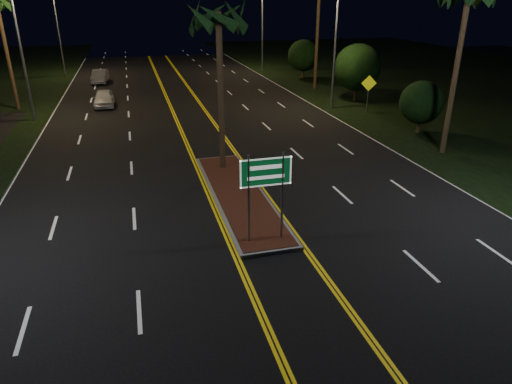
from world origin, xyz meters
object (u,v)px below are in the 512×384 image
object	(u,v)px
highway_sign	(266,180)
warning_sign	(368,88)
median_island	(239,195)
streetlight_right_mid	(331,32)
shrub_near	(421,103)
car_far	(100,75)
shrub_far	(303,55)
streetlight_left_mid	(25,36)
streetlight_right_far	(259,20)
shrub_mid	(357,67)
streetlight_left_far	(61,21)
palm_median	(218,17)
car_near	(104,97)

from	to	relation	value
highway_sign	warning_sign	distance (m)	21.56
median_island	streetlight_right_mid	world-z (taller)	streetlight_right_mid
shrub_near	car_far	xyz separation A→B (m)	(-20.58, 24.59, -1.20)
median_island	streetlight_right_mid	size ratio (longest dim) A/B	1.14
highway_sign	shrub_far	size ratio (longest dim) A/B	0.81
streetlight_right_mid	warning_sign	bearing A→B (deg)	-40.07
streetlight_left_mid	streetlight_right_far	size ratio (longest dim) A/B	1.00
shrub_mid	shrub_far	xyz separation A→B (m)	(-0.20, 12.00, -0.39)
highway_sign	streetlight_left_far	bearing A→B (deg)	104.44
streetlight_right_far	car_far	world-z (taller)	streetlight_right_far
shrub_mid	shrub_far	size ratio (longest dim) A/B	1.17
streetlight_left_mid	highway_sign	bearing A→B (deg)	-63.41
highway_sign	streetlight_right_far	bearing A→B (deg)	74.85
palm_median	streetlight_right_far	bearing A→B (deg)	71.38
highway_sign	car_near	bearing A→B (deg)	104.47
warning_sign	car_near	bearing A→B (deg)	171.79
shrub_far	car_near	bearing A→B (deg)	-156.49
streetlight_left_mid	median_island	bearing A→B (deg)	-58.02
median_island	streetlight_left_far	distance (m)	38.89
palm_median	streetlight_right_mid	bearing A→B (deg)	47.30
streetlight_left_far	shrub_mid	bearing A→B (deg)	-39.10
shrub_mid	streetlight_left_far	bearing A→B (deg)	140.90
streetlight_left_mid	shrub_mid	xyz separation A→B (m)	(24.61, 0.00, -2.93)
highway_sign	warning_sign	bearing A→B (deg)	52.91
shrub_far	streetlight_left_mid	bearing A→B (deg)	-153.82
streetlight_left_mid	streetlight_right_mid	world-z (taller)	same
palm_median	warning_sign	world-z (taller)	palm_median
car_near	car_far	bearing A→B (deg)	94.35
shrub_near	shrub_far	size ratio (longest dim) A/B	0.83
median_island	palm_median	size ratio (longest dim) A/B	1.23
streetlight_left_mid	shrub_mid	distance (m)	24.79
streetlight_left_mid	streetlight_right_far	distance (m)	27.83
shrub_mid	car_near	bearing A→B (deg)	170.91
shrub_far	warning_sign	world-z (taller)	shrub_far
palm_median	warning_sign	size ratio (longest dim) A/B	3.03
streetlight_left_far	shrub_mid	distance (m)	31.85
highway_sign	streetlight_left_far	world-z (taller)	streetlight_left_far
palm_median	highway_sign	bearing A→B (deg)	-90.00
median_island	streetlight_right_far	xyz separation A→B (m)	(10.61, 35.00, 5.57)
streetlight_right_mid	car_far	size ratio (longest dim) A/B	2.01
car_far	warning_sign	distance (m)	27.39
streetlight_left_far	shrub_near	distance (m)	38.67
streetlight_right_mid	warning_sign	world-z (taller)	streetlight_right_mid
car_near	warning_sign	distance (m)	20.65
median_island	palm_median	world-z (taller)	palm_median
streetlight_left_far	car_near	world-z (taller)	streetlight_left_far
palm_median	shrub_mid	distance (m)	19.97
car_far	streetlight_right_mid	bearing A→B (deg)	-38.74
streetlight_right_far	streetlight_left_far	bearing A→B (deg)	174.62
streetlight_right_far	shrub_far	bearing A→B (deg)	-62.02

